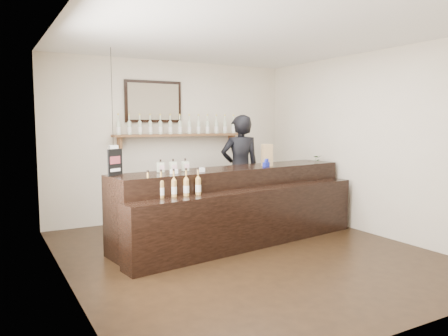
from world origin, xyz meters
TOP-DOWN VIEW (x-y plane):
  - ground at (0.00, 0.00)m, footprint 5.00×5.00m
  - room_shell at (0.00, 0.00)m, footprint 5.00×5.00m
  - back_wall_decor at (-0.14, 2.37)m, footprint 2.66×0.96m
  - counter at (0.24, 0.56)m, footprint 3.85×1.53m
  - promo_sign at (-1.54, 0.62)m, footprint 0.22×0.14m
  - paper_bag at (0.80, 0.67)m, footprint 0.18×0.16m
  - tape_dispenser at (0.76, 0.62)m, footprint 0.15×0.10m
  - side_cabinet at (2.00, 1.08)m, footprint 0.44×0.56m
  - potted_plant at (2.00, 1.08)m, footprint 0.41×0.37m
  - shopkeeper at (0.85, 1.55)m, footprint 0.86×0.66m

SIDE VIEW (x-z plane):
  - ground at x=0.00m, z-range 0.00..0.00m
  - side_cabinet at x=2.00m, z-range 0.00..0.75m
  - counter at x=0.24m, z-range -0.12..1.11m
  - potted_plant at x=2.00m, z-range 0.75..1.15m
  - shopkeeper at x=0.85m, z-range 0.00..2.09m
  - tape_dispenser at x=0.76m, z-range 1.05..1.17m
  - promo_sign at x=-1.54m, z-range 1.06..1.39m
  - paper_bag at x=0.80m, z-range 1.06..1.39m
  - room_shell at x=0.00m, z-range -0.80..4.20m
  - back_wall_decor at x=-0.14m, z-range 0.91..2.60m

